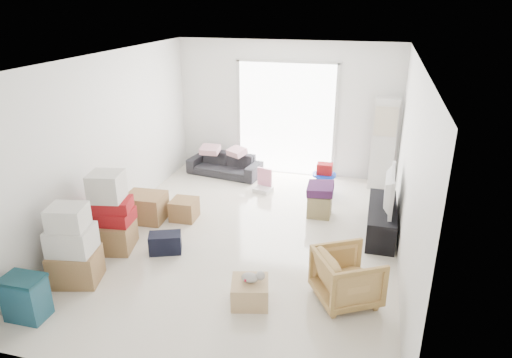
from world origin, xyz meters
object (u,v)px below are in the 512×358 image
at_px(tv_console, 381,220).
at_px(ottoman, 320,205).
at_px(wood_crate, 250,292).
at_px(armchair, 347,275).
at_px(television, 383,202).
at_px(storage_bins, 26,298).
at_px(ac_tower, 383,144).
at_px(kids_table, 324,172).
at_px(sofa, 224,161).

relative_size(tv_console, ottoman, 3.62).
bearing_deg(wood_crate, armchair, 17.46).
height_order(armchair, ottoman, armchair).
bearing_deg(television, tv_console, 0.00).
bearing_deg(television, storage_bins, 130.13).
relative_size(ac_tower, kids_table, 2.99).
bearing_deg(kids_table, sofa, 168.82).
distance_m(ac_tower, wood_crate, 4.47).
height_order(television, ottoman, television).
bearing_deg(kids_table, ac_tower, 29.24).
height_order(armchair, kids_table, armchair).
height_order(ac_tower, storage_bins, ac_tower).
distance_m(ac_tower, tv_console, 2.05).
bearing_deg(storage_bins, wood_crate, 21.17).
xyz_separation_m(sofa, armchair, (2.79, -3.66, 0.06)).
bearing_deg(armchair, sofa, 7.35).
height_order(ottoman, kids_table, kids_table).
relative_size(tv_console, television, 1.38).
height_order(ac_tower, television, ac_tower).
distance_m(storage_bins, wood_crate, 2.57).
xyz_separation_m(tv_console, kids_table, (-1.06, 1.38, 0.18)).
relative_size(ac_tower, sofa, 1.15).
relative_size(tv_console, sofa, 0.91).
xyz_separation_m(ottoman, wood_crate, (-0.49, -2.60, -0.05)).
bearing_deg(wood_crate, storage_bins, -158.83).
bearing_deg(television, ac_tower, 2.73).
distance_m(kids_table, wood_crate, 3.63).
height_order(ac_tower, armchair, ac_tower).
height_order(armchair, storage_bins, armchair).
bearing_deg(armchair, wood_crate, 77.47).
height_order(ac_tower, kids_table, ac_tower).
height_order(storage_bins, ottoman, storage_bins).
xyz_separation_m(television, storage_bins, (-3.90, -3.14, -0.26)).
xyz_separation_m(ac_tower, television, (0.05, -1.94, -0.35)).
distance_m(sofa, kids_table, 2.16).
bearing_deg(ac_tower, storage_bins, -127.11).
bearing_deg(ac_tower, wood_crate, -109.27).
height_order(ottoman, wood_crate, ottoman).
bearing_deg(ac_tower, kids_table, -150.76).
xyz_separation_m(sofa, storage_bins, (-0.72, -4.94, -0.03)).
xyz_separation_m(ac_tower, armchair, (-0.34, -3.81, -0.51)).
distance_m(ac_tower, armchair, 3.86).
distance_m(tv_console, storage_bins, 5.01).
height_order(sofa, storage_bins, sofa).
bearing_deg(ac_tower, sofa, -177.26).
bearing_deg(ottoman, television, -20.91).
bearing_deg(tv_console, ac_tower, 91.47).
bearing_deg(sofa, storage_bins, -89.22).
bearing_deg(ottoman, sofa, 147.00).
relative_size(storage_bins, kids_table, 0.92).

